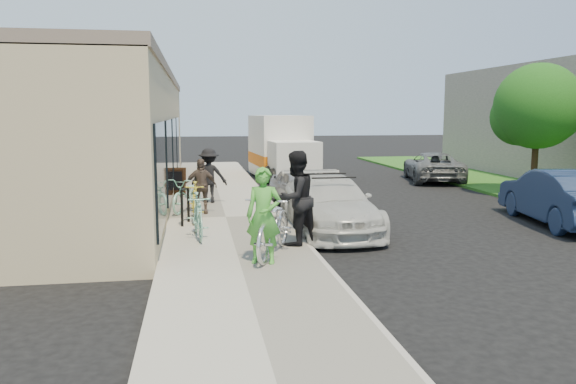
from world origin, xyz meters
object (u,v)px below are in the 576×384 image
far_car_blue (560,197)px  cruiser_bike_c (195,202)px  sandwich_board (177,181)px  moving_truck (282,151)px  woman_rider (264,216)px  cruiser_bike_a (198,216)px  man_standing (296,198)px  far_car_gray (433,167)px  cruiser_bike_b (188,195)px  bystander_b (201,186)px  bystander_a (209,176)px  sedan_white (329,204)px  tandem_bike (274,225)px  median_tree (537,110)px  sedan_silver (301,188)px  bike_rack (185,202)px

far_car_blue → cruiser_bike_c: 9.46m
sandwich_board → moving_truck: moving_truck is taller
sandwich_board → moving_truck: (4.40, 5.36, 0.63)m
woman_rider → cruiser_bike_a: woman_rider is taller
sandwich_board → man_standing: (2.67, -7.79, 0.53)m
far_car_gray → cruiser_bike_b: far_car_gray is taller
woman_rider → bystander_b: woman_rider is taller
bystander_a → woman_rider: bearing=101.8°
sedan_white → tandem_bike: (-1.73, -2.73, 0.07)m
sandwich_board → bystander_a: (1.03, -1.87, 0.38)m
far_car_blue → cruiser_bike_c: bearing=0.9°
cruiser_bike_c → moving_truck: bearing=71.1°
man_standing → median_tree: bearing=176.5°
far_car_blue → man_standing: (-7.30, -1.71, 0.40)m
bystander_a → bystander_b: bystander_a is taller
sandwich_board → bystander_b: size_ratio=0.59×
sedan_silver → median_tree: median_tree is taller
sandwich_board → bystander_b: bearing=-69.6°
moving_truck → median_tree: median_tree is taller
far_car_gray → median_tree: bearing=121.2°
bike_rack → bystander_a: bearing=78.4°
bike_rack → cruiser_bike_c: cruiser_bike_c is taller
bike_rack → cruiser_bike_a: cruiser_bike_a is taller
far_car_blue → far_car_gray: 9.52m
far_car_gray → cruiser_bike_c: (-10.06, -8.18, 0.02)m
bystander_a → bike_rack: bearing=84.0°
sedan_silver → cruiser_bike_c: sedan_silver is taller
bystander_a → median_tree: bearing=-171.9°
moving_truck → tandem_bike: moving_truck is taller
cruiser_bike_b → sandwich_board: bearing=119.9°
sedan_white → cruiser_bike_a: (-3.17, -0.92, -0.03)m
sedan_silver → bystander_a: bearing=165.1°
sedan_silver → cruiser_bike_b: bearing=-168.9°
far_car_gray → median_tree: 5.56m
tandem_bike → bystander_a: bystander_a is taller
bike_rack → cruiser_bike_a: 1.64m
woman_rider → man_standing: 1.60m
man_standing → bystander_a: (-1.63, 5.92, -0.15)m
moving_truck → far_car_blue: moving_truck is taller
tandem_bike → sandwich_board: bearing=125.5°
sedan_silver → bystander_a: 2.85m
cruiser_bike_b → bystander_b: 0.59m
median_tree → bystander_a: median_tree is taller
tandem_bike → woman_rider: 0.66m
bike_rack → woman_rider: (1.48, -3.95, 0.33)m
sedan_silver → bystander_b: bearing=-161.0°
far_car_blue → man_standing: 7.51m
far_car_gray → woman_rider: 15.36m
cruiser_bike_b → far_car_gray: bearing=56.7°
sedan_silver → cruiser_bike_c: 4.05m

